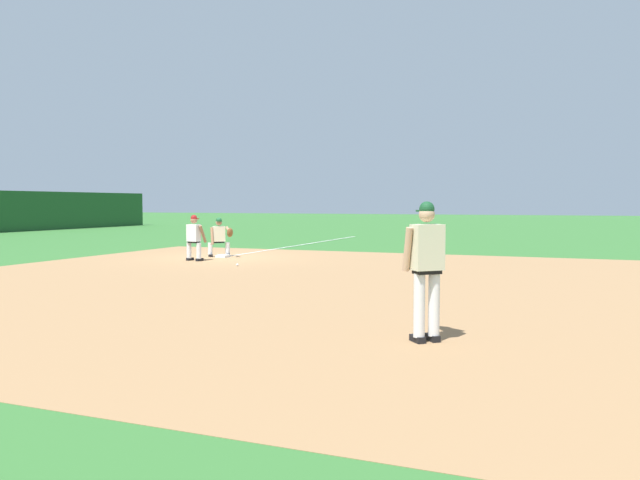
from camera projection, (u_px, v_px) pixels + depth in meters
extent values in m
plane|color=#336B2D|center=(223.00, 257.00, 21.01)|extent=(160.00, 160.00, 0.00)
cube|color=#9E754C|center=(280.00, 281.00, 14.61)|extent=(18.00, 18.00, 0.01)
cube|color=white|center=(304.00, 244.00, 27.45)|extent=(13.89, 0.10, 0.00)
cube|color=white|center=(223.00, 256.00, 21.00)|extent=(0.38, 0.38, 0.09)
sphere|color=white|center=(237.00, 265.00, 18.12)|extent=(0.07, 0.07, 0.07)
cube|color=black|center=(417.00, 339.00, 8.22)|extent=(0.27, 0.26, 0.09)
cylinder|color=white|center=(419.00, 305.00, 8.16)|extent=(0.15, 0.15, 0.84)
cube|color=black|center=(432.00, 338.00, 8.30)|extent=(0.27, 0.26, 0.09)
cylinder|color=white|center=(434.00, 304.00, 8.23)|extent=(0.15, 0.15, 0.84)
cube|color=black|center=(427.00, 272.00, 8.17)|extent=(0.38, 0.39, 0.06)
cube|color=beige|center=(427.00, 247.00, 8.15)|extent=(0.45, 0.46, 0.60)
sphere|color=tan|center=(427.00, 214.00, 8.14)|extent=(0.21, 0.21, 0.21)
sphere|color=#194C28|center=(427.00, 209.00, 8.14)|extent=(0.20, 0.20, 0.20)
cube|color=#194C28|center=(423.00, 211.00, 8.22)|extent=(0.20, 0.20, 0.02)
cylinder|color=tan|center=(408.00, 249.00, 8.13)|extent=(0.20, 0.19, 0.59)
cylinder|color=tan|center=(432.00, 238.00, 8.51)|extent=(0.45, 0.42, 0.41)
ellipsoid|color=brown|center=(429.00, 250.00, 8.59)|extent=(0.36, 0.35, 0.34)
cube|color=black|center=(228.00, 255.00, 21.39)|extent=(0.27, 0.26, 0.09)
cylinder|color=white|center=(228.00, 248.00, 21.41)|extent=(0.15, 0.15, 0.40)
cube|color=black|center=(211.00, 256.00, 21.18)|extent=(0.27, 0.26, 0.09)
cylinder|color=white|center=(210.00, 249.00, 21.20)|extent=(0.15, 0.15, 0.40)
cube|color=black|center=(219.00, 242.00, 21.30)|extent=(0.38, 0.39, 0.06)
cube|color=beige|center=(219.00, 234.00, 21.28)|extent=(0.45, 0.46, 0.52)
sphere|color=#9E7051|center=(219.00, 222.00, 21.24)|extent=(0.21, 0.21, 0.21)
sphere|color=#194C28|center=(219.00, 220.00, 21.23)|extent=(0.20, 0.20, 0.20)
cube|color=#194C28|center=(219.00, 221.00, 21.15)|extent=(0.20, 0.20, 0.02)
cylinder|color=#9E7051|center=(229.00, 230.00, 20.97)|extent=(0.49, 0.46, 0.24)
cylinder|color=#9E7051|center=(212.00, 236.00, 21.10)|extent=(0.24, 0.23, 0.58)
ellipsoid|color=brown|center=(230.00, 233.00, 20.77)|extent=(0.30, 0.29, 0.35)
cube|color=black|center=(190.00, 259.00, 19.87)|extent=(0.27, 0.14, 0.09)
cylinder|color=white|center=(189.00, 250.00, 19.82)|extent=(0.15, 0.15, 0.50)
cube|color=black|center=(200.00, 260.00, 19.67)|extent=(0.27, 0.14, 0.09)
cylinder|color=white|center=(199.00, 251.00, 19.62)|extent=(0.15, 0.15, 0.50)
cube|color=black|center=(194.00, 242.00, 19.70)|extent=(0.24, 0.36, 0.06)
cube|color=white|center=(194.00, 233.00, 19.68)|extent=(0.29, 0.43, 0.54)
sphere|color=#9E7051|center=(194.00, 220.00, 19.68)|extent=(0.21, 0.21, 0.21)
sphere|color=maroon|center=(194.00, 218.00, 19.67)|extent=(0.20, 0.20, 0.20)
cube|color=maroon|center=(196.00, 219.00, 19.75)|extent=(0.13, 0.18, 0.02)
cylinder|color=#9E7051|center=(191.00, 234.00, 19.94)|extent=(0.34, 0.13, 0.56)
cylinder|color=#9E7051|center=(203.00, 234.00, 19.69)|extent=(0.34, 0.13, 0.56)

